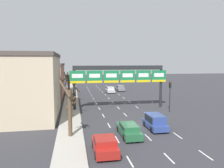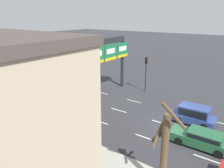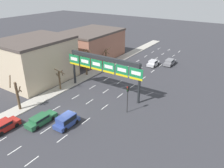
{
  "view_description": "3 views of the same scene",
  "coord_description": "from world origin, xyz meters",
  "px_view_note": "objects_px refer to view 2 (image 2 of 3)",
  "views": [
    {
      "loc": [
        -7.65,
        -25.0,
        7.83
      ],
      "look_at": [
        -1.01,
        11.49,
        4.08
      ],
      "focal_mm": 35.0,
      "sensor_mm": 36.0,
      "label": 1
    },
    {
      "loc": [
        -18.23,
        -6.23,
        9.95
      ],
      "look_at": [
        0.65,
        7.38,
        2.61
      ],
      "focal_mm": 35.0,
      "sensor_mm": 36.0,
      "label": 2
    },
    {
      "loc": [
        22.03,
        -20.13,
        19.08
      ],
      "look_at": [
        2.42,
        9.58,
        2.71
      ],
      "focal_mm": 35.0,
      "sensor_mm": 36.0,
      "label": 3
    }
  ],
  "objects_px": {
    "sign_gantry": "(87,54)",
    "tree_bare_third": "(164,149)",
    "car_green": "(202,138)",
    "tree_bare_furthest": "(56,113)",
    "suv_blue": "(194,114)",
    "car_grey": "(20,65)",
    "traffic_light_near_gantry": "(146,67)",
    "car_silver": "(13,70)"
  },
  "relations": [
    {
      "from": "suv_blue",
      "to": "car_grey",
      "type": "height_order",
      "value": "suv_blue"
    },
    {
      "from": "car_grey",
      "to": "car_silver",
      "type": "bearing_deg",
      "value": -136.62
    },
    {
      "from": "car_grey",
      "to": "sign_gantry",
      "type": "bearing_deg",
      "value": -102.77
    },
    {
      "from": "car_green",
      "to": "tree_bare_furthest",
      "type": "height_order",
      "value": "tree_bare_furthest"
    },
    {
      "from": "suv_blue",
      "to": "tree_bare_third",
      "type": "height_order",
      "value": "tree_bare_third"
    },
    {
      "from": "car_grey",
      "to": "traffic_light_near_gantry",
      "type": "xyz_separation_m",
      "value": [
        2.26,
        -26.08,
        2.59
      ]
    },
    {
      "from": "suv_blue",
      "to": "tree_bare_furthest",
      "type": "height_order",
      "value": "tree_bare_furthest"
    },
    {
      "from": "sign_gantry",
      "to": "traffic_light_near_gantry",
      "type": "bearing_deg",
      "value": -27.22
    },
    {
      "from": "sign_gantry",
      "to": "tree_bare_furthest",
      "type": "bearing_deg",
      "value": -155.34
    },
    {
      "from": "tree_bare_third",
      "to": "tree_bare_furthest",
      "type": "relative_size",
      "value": 1.24
    },
    {
      "from": "car_silver",
      "to": "traffic_light_near_gantry",
      "type": "height_order",
      "value": "traffic_light_near_gantry"
    },
    {
      "from": "car_silver",
      "to": "sign_gantry",
      "type": "bearing_deg",
      "value": -95.27
    },
    {
      "from": "sign_gantry",
      "to": "car_green",
      "type": "bearing_deg",
      "value": -97.92
    },
    {
      "from": "suv_blue",
      "to": "car_grey",
      "type": "bearing_deg",
      "value": 84.46
    },
    {
      "from": "car_green",
      "to": "car_grey",
      "type": "relative_size",
      "value": 1.02
    },
    {
      "from": "car_green",
      "to": "tree_bare_third",
      "type": "bearing_deg",
      "value": 173.08
    },
    {
      "from": "traffic_light_near_gantry",
      "to": "tree_bare_furthest",
      "type": "bearing_deg",
      "value": 179.44
    },
    {
      "from": "traffic_light_near_gantry",
      "to": "car_green",
      "type": "bearing_deg",
      "value": -133.26
    },
    {
      "from": "car_silver",
      "to": "traffic_light_near_gantry",
      "type": "bearing_deg",
      "value": -76.43
    },
    {
      "from": "traffic_light_near_gantry",
      "to": "tree_bare_third",
      "type": "height_order",
      "value": "tree_bare_third"
    },
    {
      "from": "car_green",
      "to": "tree_bare_furthest",
      "type": "relative_size",
      "value": 1.03
    },
    {
      "from": "car_green",
      "to": "car_grey",
      "type": "height_order",
      "value": "car_grey"
    },
    {
      "from": "car_green",
      "to": "traffic_light_near_gantry",
      "type": "bearing_deg",
      "value": 46.74
    },
    {
      "from": "car_grey",
      "to": "traffic_light_near_gantry",
      "type": "bearing_deg",
      "value": -85.05
    },
    {
      "from": "suv_blue",
      "to": "tree_bare_furthest",
      "type": "xyz_separation_m",
      "value": [
        -9.62,
        8.23,
        1.47
      ]
    },
    {
      "from": "suv_blue",
      "to": "tree_bare_third",
      "type": "bearing_deg",
      "value": -174.35
    },
    {
      "from": "traffic_light_near_gantry",
      "to": "sign_gantry",
      "type": "bearing_deg",
      "value": 152.78
    },
    {
      "from": "sign_gantry",
      "to": "traffic_light_near_gantry",
      "type": "relative_size",
      "value": 3.42
    },
    {
      "from": "car_silver",
      "to": "traffic_light_near_gantry",
      "type": "xyz_separation_m",
      "value": [
        5.54,
        -22.98,
        2.58
      ]
    },
    {
      "from": "car_green",
      "to": "traffic_light_near_gantry",
      "type": "distance_m",
      "value": 13.69
    },
    {
      "from": "suv_blue",
      "to": "tree_bare_furthest",
      "type": "distance_m",
      "value": 12.74
    },
    {
      "from": "suv_blue",
      "to": "car_green",
      "type": "bearing_deg",
      "value": -154.9
    },
    {
      "from": "car_green",
      "to": "traffic_light_near_gantry",
      "type": "relative_size",
      "value": 1.03
    },
    {
      "from": "car_grey",
      "to": "tree_bare_furthest",
      "type": "xyz_separation_m",
      "value": [
        -12.93,
        -25.93,
        1.65
      ]
    },
    {
      "from": "suv_blue",
      "to": "traffic_light_near_gantry",
      "type": "bearing_deg",
      "value": 55.41
    },
    {
      "from": "sign_gantry",
      "to": "car_silver",
      "type": "xyz_separation_m",
      "value": [
        1.77,
        19.21,
        -4.96
      ]
    },
    {
      "from": "sign_gantry",
      "to": "car_grey",
      "type": "relative_size",
      "value": 3.38
    },
    {
      "from": "sign_gantry",
      "to": "tree_bare_third",
      "type": "relative_size",
      "value": 2.76
    },
    {
      "from": "car_grey",
      "to": "suv_blue",
      "type": "bearing_deg",
      "value": -95.54
    },
    {
      "from": "tree_bare_third",
      "to": "car_grey",
      "type": "bearing_deg",
      "value": 69.64
    },
    {
      "from": "car_green",
      "to": "suv_blue",
      "type": "bearing_deg",
      "value": 25.1
    },
    {
      "from": "suv_blue",
      "to": "traffic_light_near_gantry",
      "type": "relative_size",
      "value": 0.83
    }
  ]
}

